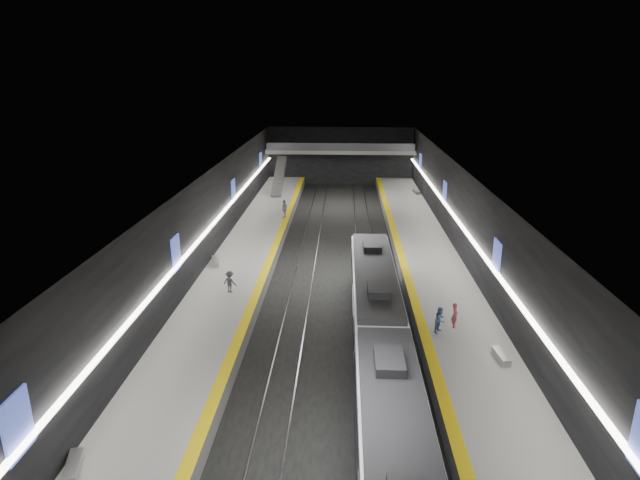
{
  "coord_description": "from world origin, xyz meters",
  "views": [
    {
      "loc": [
        0.55,
        -39.17,
        15.49
      ],
      "look_at": [
        -1.35,
        2.35,
        2.2
      ],
      "focal_mm": 30.0,
      "sensor_mm": 36.0,
      "label": 1
    }
  ],
  "objects_px": {
    "passenger_left_a": "(284,209)",
    "bench_right_far": "(416,192)",
    "passenger_right_a": "(455,315)",
    "bench_left_far": "(215,261)",
    "passenger_right_b": "(440,320)",
    "passenger_left_b": "(230,282)",
    "bench_right_near": "(501,356)",
    "train": "(382,357)",
    "bench_left_near": "(73,467)",
    "escalator": "(279,176)"
  },
  "relations": [
    {
      "from": "passenger_left_a",
      "to": "bench_right_far",
      "type": "bearing_deg",
      "value": 147.86
    },
    {
      "from": "bench_right_far",
      "to": "passenger_left_a",
      "type": "height_order",
      "value": "passenger_left_a"
    },
    {
      "from": "passenger_right_a",
      "to": "passenger_left_a",
      "type": "bearing_deg",
      "value": 36.18
    },
    {
      "from": "bench_left_far",
      "to": "passenger_right_b",
      "type": "height_order",
      "value": "passenger_right_b"
    },
    {
      "from": "bench_left_far",
      "to": "passenger_right_b",
      "type": "xyz_separation_m",
      "value": [
        15.6,
        -10.65,
        0.55
      ]
    },
    {
      "from": "bench_right_far",
      "to": "passenger_right_a",
      "type": "distance_m",
      "value": 35.9
    },
    {
      "from": "bench_left_far",
      "to": "bench_right_far",
      "type": "height_order",
      "value": "bench_left_far"
    },
    {
      "from": "passenger_right_b",
      "to": "passenger_left_b",
      "type": "relative_size",
      "value": 1.01
    },
    {
      "from": "bench_left_far",
      "to": "bench_right_near",
      "type": "bearing_deg",
      "value": -51.82
    },
    {
      "from": "passenger_right_a",
      "to": "bench_left_far",
      "type": "bearing_deg",
      "value": 67.13
    },
    {
      "from": "bench_right_near",
      "to": "passenger_right_b",
      "type": "bearing_deg",
      "value": 126.22
    },
    {
      "from": "passenger_left_a",
      "to": "passenger_left_b",
      "type": "relative_size",
      "value": 1.25
    },
    {
      "from": "train",
      "to": "passenger_right_b",
      "type": "distance_m",
      "value": 6.26
    },
    {
      "from": "bench_right_far",
      "to": "passenger_left_a",
      "type": "relative_size",
      "value": 0.9
    },
    {
      "from": "passenger_left_a",
      "to": "bench_right_near",
      "type": "bearing_deg",
      "value": 46.8
    },
    {
      "from": "train",
      "to": "bench_right_far",
      "type": "relative_size",
      "value": 17.55
    },
    {
      "from": "passenger_right_a",
      "to": "bench_right_near",
      "type": "bearing_deg",
      "value": -146.11
    },
    {
      "from": "bench_right_far",
      "to": "passenger_right_b",
      "type": "bearing_deg",
      "value": -103.72
    },
    {
      "from": "train",
      "to": "passenger_right_b",
      "type": "xyz_separation_m",
      "value": [
        3.68,
        5.04,
        -0.43
      ]
    },
    {
      "from": "bench_left_far",
      "to": "bench_right_far",
      "type": "xyz_separation_m",
      "value": [
        18.85,
        25.81,
        -0.0
      ]
    },
    {
      "from": "bench_left_near",
      "to": "passenger_left_a",
      "type": "xyz_separation_m",
      "value": [
        4.0,
        36.52,
        0.74
      ]
    },
    {
      "from": "bench_right_far",
      "to": "bench_left_far",
      "type": "bearing_deg",
      "value": -134.77
    },
    {
      "from": "escalator",
      "to": "bench_left_far",
      "type": "height_order",
      "value": "escalator"
    },
    {
      "from": "bench_right_far",
      "to": "passenger_right_b",
      "type": "xyz_separation_m",
      "value": [
        -3.25,
        -36.47,
        0.56
      ]
    },
    {
      "from": "passenger_right_a",
      "to": "escalator",
      "type": "bearing_deg",
      "value": 30.19
    },
    {
      "from": "passenger_right_a",
      "to": "passenger_left_b",
      "type": "bearing_deg",
      "value": 80.72
    },
    {
      "from": "train",
      "to": "bench_right_far",
      "type": "xyz_separation_m",
      "value": [
        6.93,
        41.51,
        -0.99
      ]
    },
    {
      "from": "bench_right_far",
      "to": "escalator",
      "type": "bearing_deg",
      "value": 169.37
    },
    {
      "from": "bench_left_near",
      "to": "passenger_right_a",
      "type": "relative_size",
      "value": 1.13
    },
    {
      "from": "bench_right_near",
      "to": "passenger_left_b",
      "type": "xyz_separation_m",
      "value": [
        -15.97,
        8.14,
        0.56
      ]
    },
    {
      "from": "bench_left_far",
      "to": "passenger_left_b",
      "type": "xyz_separation_m",
      "value": [
        2.33,
        -5.51,
        0.55
      ]
    },
    {
      "from": "bench_right_far",
      "to": "passenger_left_a",
      "type": "bearing_deg",
      "value": -149.97
    },
    {
      "from": "bench_left_near",
      "to": "passenger_right_b",
      "type": "relative_size",
      "value": 1.12
    },
    {
      "from": "escalator",
      "to": "passenger_left_a",
      "type": "distance_m",
      "value": 12.73
    },
    {
      "from": "train",
      "to": "passenger_left_a",
      "type": "height_order",
      "value": "train"
    },
    {
      "from": "bench_right_far",
      "to": "passenger_left_b",
      "type": "height_order",
      "value": "passenger_left_b"
    },
    {
      "from": "train",
      "to": "bench_left_near",
      "type": "height_order",
      "value": "train"
    },
    {
      "from": "train",
      "to": "passenger_left_b",
      "type": "bearing_deg",
      "value": 133.27
    },
    {
      "from": "bench_left_near",
      "to": "passenger_right_b",
      "type": "bearing_deg",
      "value": 20.95
    },
    {
      "from": "bench_left_near",
      "to": "passenger_right_a",
      "type": "distance_m",
      "value": 20.9
    },
    {
      "from": "passenger_left_a",
      "to": "passenger_left_b",
      "type": "bearing_deg",
      "value": 14.51
    },
    {
      "from": "escalator",
      "to": "bench_left_far",
      "type": "xyz_separation_m",
      "value": [
        -1.92,
        -26.4,
        -1.69
      ]
    },
    {
      "from": "escalator",
      "to": "passenger_left_b",
      "type": "distance_m",
      "value": 31.93
    },
    {
      "from": "passenger_left_b",
      "to": "bench_left_far",
      "type": "bearing_deg",
      "value": -44.6
    },
    {
      "from": "passenger_right_b",
      "to": "passenger_left_a",
      "type": "relative_size",
      "value": 0.81
    },
    {
      "from": "bench_left_near",
      "to": "bench_left_far",
      "type": "relative_size",
      "value": 0.98
    },
    {
      "from": "bench_left_near",
      "to": "passenger_left_a",
      "type": "relative_size",
      "value": 0.9
    },
    {
      "from": "bench_right_far",
      "to": "passenger_right_a",
      "type": "height_order",
      "value": "passenger_right_a"
    },
    {
      "from": "bench_right_far",
      "to": "passenger_right_a",
      "type": "bearing_deg",
      "value": -102.29
    },
    {
      "from": "passenger_left_a",
      "to": "escalator",
      "type": "bearing_deg",
      "value": -151.73
    }
  ]
}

